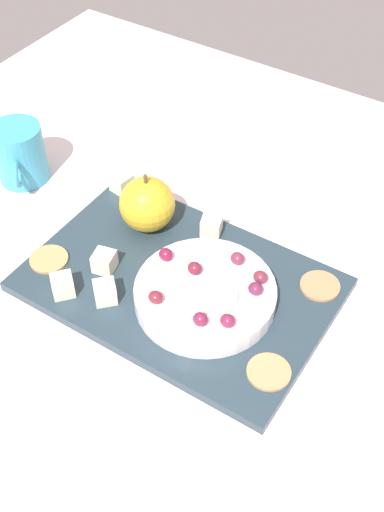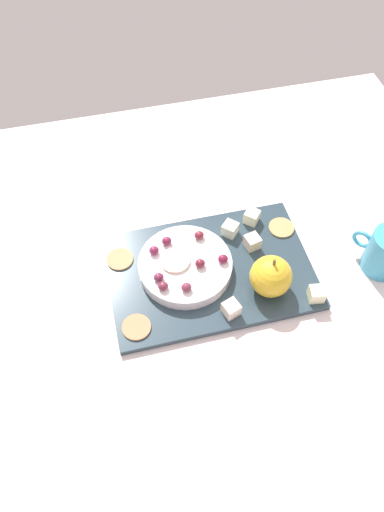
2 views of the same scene
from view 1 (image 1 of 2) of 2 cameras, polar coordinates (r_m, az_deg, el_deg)
The scene contains 23 objects.
table at distance 87.03cm, azimuth 0.62°, elevation -3.57°, with size 122.40×106.50×4.14cm, color silver.
platter at distance 84.88cm, azimuth -1.08°, elevation -2.45°, with size 38.07×25.41×1.33cm, color #283A45.
serving_dish at distance 81.25cm, azimuth 1.14°, elevation -3.36°, with size 17.48×17.48×2.42cm, color white.
apple_whole at distance 89.26cm, azimuth -3.89°, elevation 4.47°, with size 7.60×7.60×7.60cm, color gold.
apple_stem at distance 86.41cm, azimuth -4.03°, elevation 6.65°, with size 0.50×0.50×1.20cm, color brown.
cheese_cube_0 at distance 85.58cm, azimuth -7.56°, elevation -0.47°, with size 2.66×2.66×2.66cm, color #F9E7CA.
cheese_cube_1 at distance 96.87cm, azimuth -6.09°, elevation 6.30°, with size 2.66×2.66×2.66cm, color #EBE9BD.
cheese_cube_2 at distance 82.06cm, azimuth -7.50°, elevation -3.10°, with size 2.66×2.66×2.66cm, color white.
cheese_cube_3 at distance 83.63cm, azimuth -11.08°, elevation -2.51°, with size 2.66×2.66×2.66cm, color #F1F0C5.
cheese_cube_4 at distance 89.60cm, azimuth 1.68°, elevation 2.62°, with size 2.66×2.66×2.66cm, color #F8E2CC.
cracker_0 at distance 88.68cm, azimuth -12.22°, elevation -0.28°, with size 5.08×5.08×0.40cm, color tan.
cracker_1 at distance 85.09cm, azimuth 10.96°, elevation -2.54°, with size 5.08×5.08×0.40cm, color tan.
cracker_2 at distance 76.13cm, azimuth 6.63°, elevation -9.89°, with size 5.08×5.08×0.40cm, color tan.
grape_0 at distance 82.82cm, azimuth 3.94°, elevation -0.21°, with size 1.84×1.65×1.58cm, color brown.
grape_1 at distance 76.19cm, azimuth 0.73°, elevation -5.47°, with size 1.84×1.65×1.70cm, color maroon.
grape_2 at distance 78.52cm, azimuth -3.16°, elevation -3.56°, with size 1.84×1.65×1.53cm, color maroon.
grape_3 at distance 79.32cm, azimuth 5.32°, elevation -3.05°, with size 1.84×1.65×1.56cm, color maroon.
grape_4 at distance 76.21cm, azimuth 3.09°, elevation -5.59°, with size 1.84×1.65×1.61cm, color maroon.
grape_5 at distance 81.45cm, azimuth 0.16°, elevation -1.03°, with size 1.84×1.65×1.67cm, color maroon.
grape_6 at distance 83.10cm, azimuth -2.27°, elevation 0.13°, with size 1.84×1.65×1.67cm, color maroon.
grape_7 at distance 80.93cm, azimuth 5.92°, elevation -1.81°, with size 1.84×1.65×1.56cm, color maroon.
apple_slice_0 at distance 79.21cm, azimuth 2.01°, elevation -3.43°, with size 5.52×5.52×0.60cm, color beige.
cup at distance 101.88cm, azimuth -14.61°, elevation 8.51°, with size 8.39×9.41×8.96cm.
Camera 1 is at (29.64, -47.93, 68.40)cm, focal length 46.44 mm.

